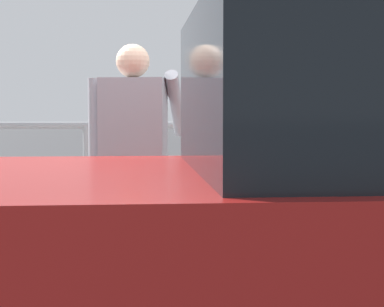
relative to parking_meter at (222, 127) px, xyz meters
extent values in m
cube|color=#9E9B93|center=(-0.07, 0.67, -1.18)|extent=(36.00, 2.25, 0.13)
cylinder|color=slate|center=(0.00, 0.00, -0.56)|extent=(0.07, 0.07, 1.12)
cylinder|color=slate|center=(0.00, 0.00, 0.15)|extent=(0.18, 0.18, 0.28)
sphere|color=silver|center=(0.00, 0.00, 0.32)|extent=(0.18, 0.18, 0.18)
cube|color=black|center=(0.01, -0.09, 0.21)|extent=(0.10, 0.01, 0.07)
cube|color=yellow|center=(0.01, -0.09, 0.10)|extent=(0.11, 0.01, 0.09)
cylinder|color=black|center=(-0.67, 0.20, -0.71)|extent=(0.15, 0.15, 0.82)
cylinder|color=black|center=(-0.47, 0.16, -0.71)|extent=(0.15, 0.15, 0.82)
cube|color=gray|center=(-0.57, 0.18, 0.01)|extent=(0.46, 0.30, 0.62)
sphere|color=beige|center=(-0.57, 0.18, 0.43)|extent=(0.22, 0.22, 0.22)
cylinder|color=gray|center=(-0.82, 0.23, 0.03)|extent=(0.09, 0.09, 0.58)
cylinder|color=gray|center=(-0.28, 0.32, 0.15)|extent=(0.18, 0.51, 0.45)
cylinder|color=gray|center=(-0.07, 1.56, -0.02)|extent=(24.00, 0.06, 0.06)
cylinder|color=gray|center=(-0.07, 1.56, -0.51)|extent=(24.00, 0.05, 0.05)
cylinder|color=gray|center=(-1.00, 1.56, -0.57)|extent=(0.06, 0.06, 1.10)
cylinder|color=gray|center=(0.85, 1.56, -0.57)|extent=(0.06, 0.06, 1.10)
camera|label=1|loc=(-0.50, -4.22, 0.10)|focal=61.88mm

